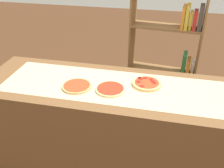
# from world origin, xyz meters

# --- Properties ---
(ground_plane) EXTENTS (12.00, 12.00, 0.00)m
(ground_plane) POSITION_xyz_m (0.00, 0.00, 0.00)
(ground_plane) COLOR #4C2D19
(counter) EXTENTS (2.15, 0.71, 0.90)m
(counter) POSITION_xyz_m (0.00, 0.00, 0.45)
(counter) COLOR brown
(counter) RESTS_ON ground_plane
(parchment_paper) EXTENTS (1.75, 0.52, 0.00)m
(parchment_paper) POSITION_xyz_m (0.00, 0.00, 0.90)
(parchment_paper) COLOR tan
(parchment_paper) RESTS_ON counter
(pizza_plain_0) EXTENTS (0.23, 0.23, 0.02)m
(pizza_plain_0) POSITION_xyz_m (-0.27, -0.08, 0.91)
(pizza_plain_0) COLOR tan
(pizza_plain_0) RESTS_ON parchment_paper
(pizza_plain_1) EXTENTS (0.23, 0.23, 0.02)m
(pizza_plain_1) POSITION_xyz_m (0.00, -0.06, 0.91)
(pizza_plain_1) COLOR #E5C17F
(pizza_plain_1) RESTS_ON parchment_paper
(pizza_pepperoni_2) EXTENTS (0.23, 0.23, 0.03)m
(pizza_pepperoni_2) POSITION_xyz_m (0.27, 0.08, 0.91)
(pizza_pepperoni_2) COLOR #DBB26B
(pizza_pepperoni_2) RESTS_ON parchment_paper
(bookshelf) EXTENTS (0.80, 0.33, 1.61)m
(bookshelf) POSITION_xyz_m (0.47, 1.05, 0.77)
(bookshelf) COLOR brown
(bookshelf) RESTS_ON ground_plane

